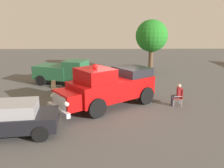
{
  "coord_description": "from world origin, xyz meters",
  "views": [
    {
      "loc": [
        13.36,
        -0.44,
        4.81
      ],
      "look_at": [
        -0.2,
        -0.24,
        1.29
      ],
      "focal_mm": 39.15,
      "sensor_mm": 36.0,
      "label": 1
    }
  ],
  "objects_px": {
    "lawn_chair_by_car": "(55,87)",
    "traffic_cone": "(143,92)",
    "lawn_chair_near_truck": "(179,96)",
    "oak_tree_left": "(152,36)",
    "vintage_fire_truck": "(109,86)",
    "spectator_seated": "(177,94)",
    "classic_hot_rod": "(7,119)",
    "parked_pickup": "(65,72)"
  },
  "relations": [
    {
      "from": "lawn_chair_by_car",
      "to": "traffic_cone",
      "type": "distance_m",
      "value": 5.75
    },
    {
      "from": "parked_pickup",
      "to": "lawn_chair_near_truck",
      "type": "bearing_deg",
      "value": 55.81
    },
    {
      "from": "vintage_fire_truck",
      "to": "spectator_seated",
      "type": "distance_m",
      "value": 4.02
    },
    {
      "from": "vintage_fire_truck",
      "to": "traffic_cone",
      "type": "xyz_separation_m",
      "value": [
        -1.77,
        2.21,
        -0.89
      ]
    },
    {
      "from": "classic_hot_rod",
      "to": "lawn_chair_near_truck",
      "type": "height_order",
      "value": "classic_hot_rod"
    },
    {
      "from": "parked_pickup",
      "to": "traffic_cone",
      "type": "bearing_deg",
      "value": 58.75
    },
    {
      "from": "parked_pickup",
      "to": "lawn_chair_by_car",
      "type": "bearing_deg",
      "value": -3.31
    },
    {
      "from": "lawn_chair_by_car",
      "to": "oak_tree_left",
      "type": "xyz_separation_m",
      "value": [
        -7.44,
        7.54,
        2.84
      ]
    },
    {
      "from": "parked_pickup",
      "to": "traffic_cone",
      "type": "distance_m",
      "value": 6.54
    },
    {
      "from": "parked_pickup",
      "to": "traffic_cone",
      "type": "relative_size",
      "value": 8.06
    },
    {
      "from": "vintage_fire_truck",
      "to": "oak_tree_left",
      "type": "distance_m",
      "value": 10.61
    },
    {
      "from": "spectator_seated",
      "to": "traffic_cone",
      "type": "distance_m",
      "value": 2.48
    },
    {
      "from": "spectator_seated",
      "to": "traffic_cone",
      "type": "height_order",
      "value": "spectator_seated"
    },
    {
      "from": "lawn_chair_near_truck",
      "to": "lawn_chair_by_car",
      "type": "xyz_separation_m",
      "value": [
        -2.05,
        -7.64,
        0.0
      ]
    },
    {
      "from": "lawn_chair_near_truck",
      "to": "oak_tree_left",
      "type": "relative_size",
      "value": 0.21
    },
    {
      "from": "vintage_fire_truck",
      "to": "oak_tree_left",
      "type": "bearing_deg",
      "value": 157.25
    },
    {
      "from": "classic_hot_rod",
      "to": "oak_tree_left",
      "type": "height_order",
      "value": "oak_tree_left"
    },
    {
      "from": "traffic_cone",
      "to": "lawn_chair_by_car",
      "type": "bearing_deg",
      "value": -93.48
    },
    {
      "from": "vintage_fire_truck",
      "to": "lawn_chair_by_car",
      "type": "distance_m",
      "value": 4.16
    },
    {
      "from": "vintage_fire_truck",
      "to": "traffic_cone",
      "type": "relative_size",
      "value": 9.56
    },
    {
      "from": "lawn_chair_near_truck",
      "to": "classic_hot_rod",
      "type": "bearing_deg",
      "value": -66.54
    },
    {
      "from": "parked_pickup",
      "to": "traffic_cone",
      "type": "xyz_separation_m",
      "value": [
        3.37,
        5.56,
        -0.68
      ]
    },
    {
      "from": "parked_pickup",
      "to": "spectator_seated",
      "type": "distance_m",
      "value": 8.92
    },
    {
      "from": "oak_tree_left",
      "to": "spectator_seated",
      "type": "bearing_deg",
      "value": -0.16
    },
    {
      "from": "vintage_fire_truck",
      "to": "traffic_cone",
      "type": "distance_m",
      "value": 2.97
    },
    {
      "from": "classic_hot_rod",
      "to": "traffic_cone",
      "type": "bearing_deg",
      "value": 129.22
    },
    {
      "from": "vintage_fire_truck",
      "to": "traffic_cone",
      "type": "bearing_deg",
      "value": 128.69
    },
    {
      "from": "vintage_fire_truck",
      "to": "spectator_seated",
      "type": "bearing_deg",
      "value": 91.21
    },
    {
      "from": "vintage_fire_truck",
      "to": "oak_tree_left",
      "type": "xyz_separation_m",
      "value": [
        -9.56,
        4.01,
        2.24
      ]
    },
    {
      "from": "spectator_seated",
      "to": "lawn_chair_near_truck",
      "type": "bearing_deg",
      "value": 85.74
    },
    {
      "from": "vintage_fire_truck",
      "to": "traffic_cone",
      "type": "height_order",
      "value": "vintage_fire_truck"
    },
    {
      "from": "classic_hot_rod",
      "to": "vintage_fire_truck",
      "type": "bearing_deg",
      "value": 129.48
    },
    {
      "from": "classic_hot_rod",
      "to": "traffic_cone",
      "type": "height_order",
      "value": "classic_hot_rod"
    },
    {
      "from": "parked_pickup",
      "to": "spectator_seated",
      "type": "height_order",
      "value": "parked_pickup"
    },
    {
      "from": "vintage_fire_truck",
      "to": "lawn_chair_near_truck",
      "type": "height_order",
      "value": "vintage_fire_truck"
    },
    {
      "from": "lawn_chair_by_car",
      "to": "traffic_cone",
      "type": "bearing_deg",
      "value": 86.52
    },
    {
      "from": "classic_hot_rod",
      "to": "lawn_chair_by_car",
      "type": "height_order",
      "value": "classic_hot_rod"
    },
    {
      "from": "traffic_cone",
      "to": "spectator_seated",
      "type": "bearing_deg",
      "value": 46.41
    },
    {
      "from": "classic_hot_rod",
      "to": "parked_pickup",
      "type": "xyz_separation_m",
      "value": [
        -8.76,
        1.04,
        0.24
      ]
    },
    {
      "from": "classic_hot_rod",
      "to": "lawn_chair_near_truck",
      "type": "bearing_deg",
      "value": 113.46
    },
    {
      "from": "lawn_chair_by_car",
      "to": "lawn_chair_near_truck",
      "type": "bearing_deg",
      "value": 75.01
    },
    {
      "from": "lawn_chair_near_truck",
      "to": "oak_tree_left",
      "type": "distance_m",
      "value": 9.91
    }
  ]
}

